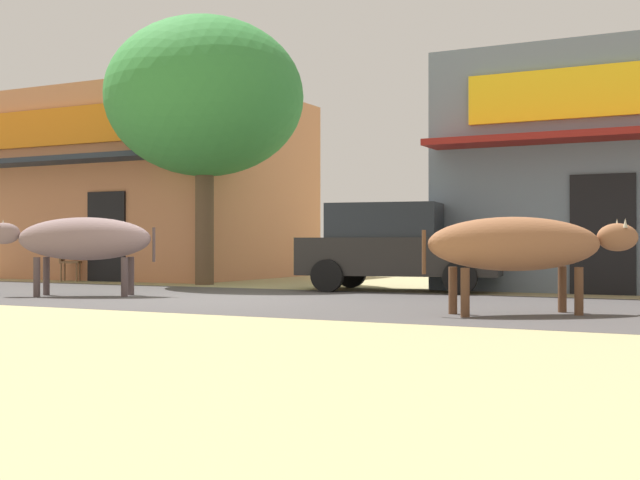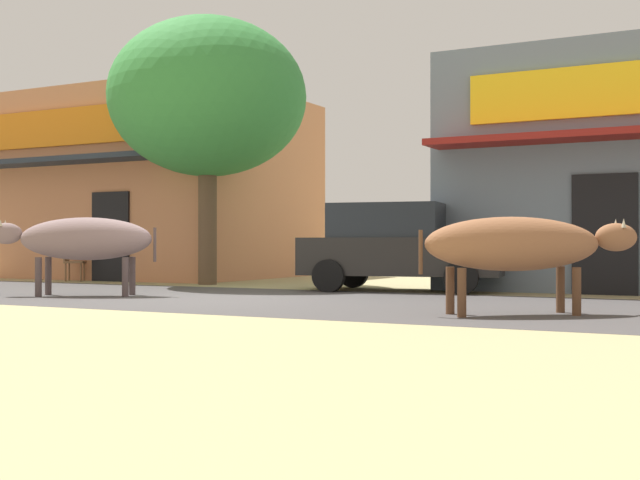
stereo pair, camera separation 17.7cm
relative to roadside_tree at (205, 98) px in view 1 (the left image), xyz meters
name	(u,v)px [view 1 (the left image)]	position (x,y,z in m)	size (l,w,h in m)	color
ground	(227,298)	(2.88, -3.54, -4.04)	(80.00, 80.00, 0.00)	tan
asphalt_road	(227,298)	(2.88, -3.54, -4.04)	(72.00, 5.39, 0.00)	#474444
storefront_left_cafe	(146,189)	(-4.13, 3.20, -1.66)	(7.58, 6.89, 4.75)	#C37D53
roadside_tree	(205,98)	(0.00, 0.00, 0.00)	(4.28, 4.28, 5.77)	brown
parked_hatchback_car	(397,246)	(4.56, -0.26, -3.20)	(3.94, 2.30, 1.64)	black
cow_near_brown	(81,240)	(0.37, -4.17, -3.08)	(2.69, 1.69, 1.33)	gray
cow_far_dark	(521,245)	(7.87, -4.47, -3.16)	(2.53, 2.05, 1.23)	#955F3D
cafe_chair_near_tree	(67,259)	(-3.80, -0.12, -3.52)	(0.60, 0.60, 0.92)	brown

